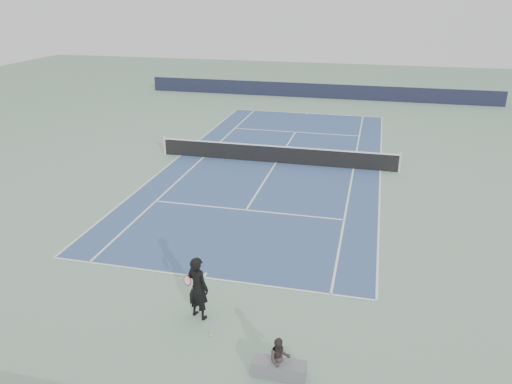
% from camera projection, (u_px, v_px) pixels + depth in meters
% --- Properties ---
extents(ground, '(80.00, 80.00, 0.00)m').
position_uv_depth(ground, '(276.00, 163.00, 26.85)').
color(ground, gray).
extents(court_surface, '(10.97, 23.77, 0.01)m').
position_uv_depth(court_surface, '(276.00, 163.00, 26.85)').
color(court_surface, '#344E7C').
rests_on(court_surface, ground).
extents(tennis_net, '(12.90, 0.10, 1.07)m').
position_uv_depth(tennis_net, '(276.00, 154.00, 26.66)').
color(tennis_net, silver).
rests_on(tennis_net, ground).
extents(windscreen_far, '(30.00, 0.25, 1.20)m').
position_uv_depth(windscreen_far, '(317.00, 91.00, 42.73)').
color(windscreen_far, black).
rests_on(windscreen_far, ground).
extents(tennis_player, '(0.88, 0.74, 1.92)m').
position_uv_depth(tennis_player, '(198.00, 288.00, 13.90)').
color(tennis_player, black).
rests_on(tennis_player, ground).
extents(tennis_ball, '(0.07, 0.07, 0.07)m').
position_uv_depth(tennis_ball, '(211.00, 335.00, 13.43)').
color(tennis_ball, yellow).
rests_on(tennis_ball, ground).
extents(spectator_bench, '(1.36, 0.86, 1.11)m').
position_uv_depth(spectator_bench, '(279.00, 364.00, 11.91)').
color(spectator_bench, slate).
rests_on(spectator_bench, ground).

